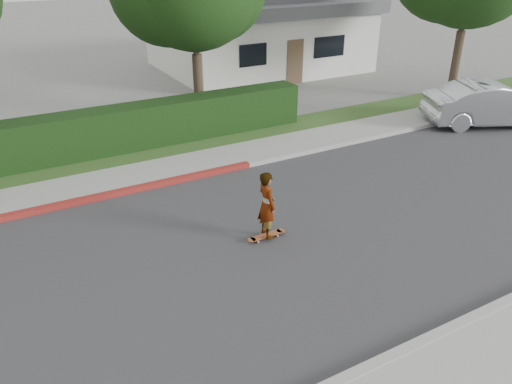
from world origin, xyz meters
The scene contains 13 objects.
ground centered at (0.00, 0.00, 0.00)m, with size 120.00×120.00×0.00m, color slate.
road centered at (0.00, 0.00, 0.01)m, with size 60.00×8.00×0.01m, color #2D2D30.
curb_near centered at (0.00, -4.10, 0.07)m, with size 60.00×0.20×0.15m, color #9E9E99.
sidewalk_near centered at (0.00, -5.00, 0.06)m, with size 60.00×1.60×0.12m, color gray.
curb_far centered at (0.00, 4.10, 0.07)m, with size 60.00×0.20×0.15m, color #9E9E99.
curb_red_section centered at (-5.00, 4.10, 0.08)m, with size 12.00×0.21×0.15m, color maroon.
sidewalk_far centered at (0.00, 5.00, 0.06)m, with size 60.00×1.60×0.12m, color gray.
planting_strip centered at (0.00, 6.60, 0.05)m, with size 60.00×1.60×0.10m, color #2D4C1E.
hedge centered at (-3.00, 7.20, 0.75)m, with size 15.00×1.00×1.50m, color black.
house centered at (8.00, 16.00, 2.10)m, with size 10.60×8.60×4.30m.
skateboard centered at (-0.60, 0.21, 0.09)m, with size 0.99×0.22×0.09m.
skateboarder centered at (-0.60, 0.21, 0.90)m, with size 0.58×0.38×1.60m, color white.
car_silver centered at (10.85, 3.18, 0.81)m, with size 1.71×4.91×1.62m, color silver.
Camera 1 is at (-5.63, -8.36, 6.19)m, focal length 35.00 mm.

